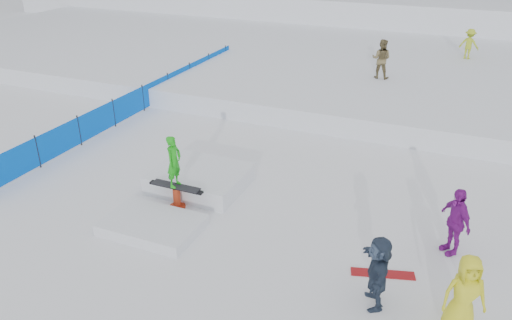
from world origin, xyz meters
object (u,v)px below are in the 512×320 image
at_px(spectator_yellow, 464,295).
at_px(safety_fence, 143,98).
at_px(walker_olive, 381,59).
at_px(spectator_purple, 455,221).
at_px(spectator_dark, 378,272).
at_px(walker_ygreen, 469,44).
at_px(jib_rail_feature, 188,188).

bearing_deg(spectator_yellow, safety_fence, 126.89).
relative_size(walker_olive, spectator_purple, 1.01).
xyz_separation_m(spectator_purple, spectator_yellow, (0.32, -2.57, -0.01)).
bearing_deg(spectator_purple, walker_olive, 160.48).
distance_m(safety_fence, spectator_dark, 13.48).
bearing_deg(spectator_purple, spectator_dark, -66.00).
bearing_deg(walker_olive, spectator_yellow, 108.78).
bearing_deg(safety_fence, spectator_dark, -35.30).
bearing_deg(walker_olive, spectator_purple, 110.93).
bearing_deg(spectator_yellow, walker_ygreen, 71.06).
relative_size(safety_fence, jib_rail_feature, 3.64).
bearing_deg(spectator_dark, jib_rail_feature, -128.91).
height_order(safety_fence, walker_olive, walker_olive).
distance_m(safety_fence, spectator_yellow, 14.87).
height_order(spectator_dark, jib_rail_feature, jib_rail_feature).
height_order(safety_fence, spectator_yellow, spectator_yellow).
height_order(walker_ygreen, jib_rail_feature, walker_ygreen).
xyz_separation_m(walker_ygreen, jib_rail_feature, (-6.58, -16.53, -1.23)).
distance_m(spectator_dark, jib_rail_feature, 6.14).
bearing_deg(spectator_purple, safety_fence, -151.79).
height_order(walker_ygreen, spectator_purple, walker_ygreen).
bearing_deg(walker_olive, jib_rail_feature, 76.37).
bearing_deg(spectator_yellow, spectator_dark, 156.10).
bearing_deg(jib_rail_feature, spectator_yellow, -17.69).
relative_size(spectator_yellow, jib_rail_feature, 0.38).
height_order(safety_fence, walker_ygreen, walker_ygreen).
relative_size(walker_ygreen, jib_rail_feature, 0.34).
distance_m(walker_ygreen, jib_rail_feature, 17.83).
bearing_deg(spectator_dark, walker_olive, 173.21).
bearing_deg(jib_rail_feature, spectator_purple, 1.98).
height_order(walker_olive, jib_rail_feature, walker_olive).
distance_m(spectator_yellow, spectator_dark, 1.62).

